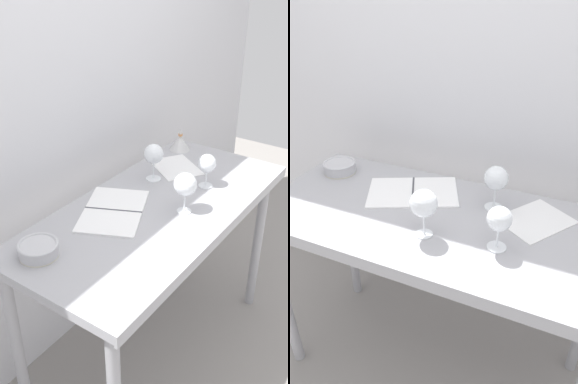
% 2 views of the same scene
% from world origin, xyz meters
% --- Properties ---
extents(ground_plane, '(6.00, 6.00, 0.00)m').
position_xyz_m(ground_plane, '(0.00, 0.00, 0.00)').
color(ground_plane, gray).
extents(back_wall, '(3.80, 0.04, 2.60)m').
position_xyz_m(back_wall, '(0.00, 0.49, 1.30)').
color(back_wall, silver).
rests_on(back_wall, ground_plane).
extents(steel_counter, '(1.40, 0.65, 0.90)m').
position_xyz_m(steel_counter, '(0.00, -0.01, 0.79)').
color(steel_counter, '#A1A1A6').
rests_on(steel_counter, ground_plane).
extents(wine_glass_near_center, '(0.10, 0.10, 0.18)m').
position_xyz_m(wine_glass_near_center, '(0.02, -0.13, 1.03)').
color(wine_glass_near_center, white).
rests_on(wine_glass_near_center, steel_counter).
extents(wine_glass_far_right, '(0.09, 0.09, 0.18)m').
position_xyz_m(wine_glass_far_right, '(0.20, 0.15, 1.03)').
color(wine_glass_far_right, white).
rests_on(wine_glass_far_right, steel_counter).
extents(wine_glass_near_right, '(0.09, 0.09, 0.16)m').
position_xyz_m(wine_glass_near_right, '(0.28, -0.09, 1.01)').
color(wine_glass_near_right, white).
rests_on(wine_glass_near_right, steel_counter).
extents(open_notebook, '(0.45, 0.39, 0.01)m').
position_xyz_m(open_notebook, '(-0.15, 0.12, 0.90)').
color(open_notebook, white).
rests_on(open_notebook, steel_counter).
extents(tasting_sheet_upper, '(0.31, 0.32, 0.00)m').
position_xyz_m(tasting_sheet_upper, '(0.37, 0.13, 0.90)').
color(tasting_sheet_upper, white).
rests_on(tasting_sheet_upper, steel_counter).
extents(tasting_bowl, '(0.15, 0.15, 0.05)m').
position_xyz_m(tasting_bowl, '(-0.55, 0.15, 0.93)').
color(tasting_bowl, beige).
rests_on(tasting_bowl, steel_counter).
extents(decanter_funnel, '(0.12, 0.12, 0.12)m').
position_xyz_m(decanter_funnel, '(0.58, 0.23, 0.94)').
color(decanter_funnel, silver).
rests_on(decanter_funnel, steel_counter).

